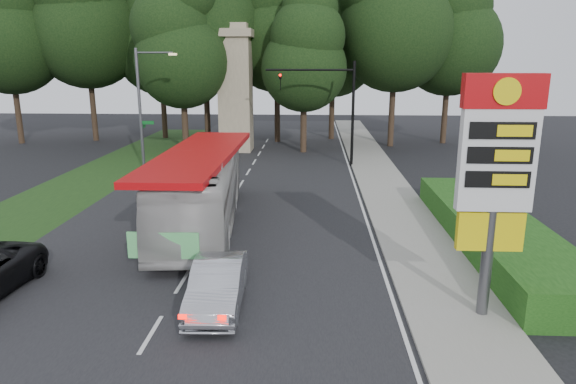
{
  "coord_description": "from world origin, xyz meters",
  "views": [
    {
      "loc": [
        4.3,
        -11.71,
        7.13
      ],
      "look_at": [
        3.34,
        7.65,
        2.2
      ],
      "focal_mm": 32.0,
      "sensor_mm": 36.0,
      "label": 1
    }
  ],
  "objects_px": {
    "streetlight_signs": "(143,104)",
    "gas_station_pylon": "(497,165)",
    "monument": "(236,88)",
    "transit_bus": "(201,189)",
    "sedan_silver": "(217,285)",
    "traffic_signal_mast": "(334,99)"
  },
  "relations": [
    {
      "from": "streetlight_signs",
      "to": "gas_station_pylon",
      "type": "bearing_deg",
      "value": -51.04
    },
    {
      "from": "monument",
      "to": "transit_bus",
      "type": "relative_size",
      "value": 0.83
    },
    {
      "from": "streetlight_signs",
      "to": "monument",
      "type": "xyz_separation_m",
      "value": [
        4.99,
        7.99,
        0.67
      ]
    },
    {
      "from": "streetlight_signs",
      "to": "sedan_silver",
      "type": "relative_size",
      "value": 1.9
    },
    {
      "from": "transit_bus",
      "to": "sedan_silver",
      "type": "relative_size",
      "value": 2.88
    },
    {
      "from": "streetlight_signs",
      "to": "transit_bus",
      "type": "distance_m",
      "value": 13.82
    },
    {
      "from": "streetlight_signs",
      "to": "monument",
      "type": "distance_m",
      "value": 9.44
    },
    {
      "from": "traffic_signal_mast",
      "to": "streetlight_signs",
      "type": "distance_m",
      "value": 12.83
    },
    {
      "from": "streetlight_signs",
      "to": "transit_bus",
      "type": "bearing_deg",
      "value": -62.01
    },
    {
      "from": "monument",
      "to": "sedan_silver",
      "type": "height_order",
      "value": "monument"
    },
    {
      "from": "streetlight_signs",
      "to": "sedan_silver",
      "type": "xyz_separation_m",
      "value": [
        8.49,
        -19.73,
        -3.75
      ]
    },
    {
      "from": "gas_station_pylon",
      "to": "monument",
      "type": "relative_size",
      "value": 0.68
    },
    {
      "from": "traffic_signal_mast",
      "to": "monument",
      "type": "distance_m",
      "value": 9.76
    },
    {
      "from": "gas_station_pylon",
      "to": "traffic_signal_mast",
      "type": "distance_m",
      "value": 22.29
    },
    {
      "from": "traffic_signal_mast",
      "to": "monument",
      "type": "height_order",
      "value": "monument"
    },
    {
      "from": "streetlight_signs",
      "to": "traffic_signal_mast",
      "type": "bearing_deg",
      "value": 8.92
    },
    {
      "from": "traffic_signal_mast",
      "to": "sedan_silver",
      "type": "xyz_separation_m",
      "value": [
        -4.18,
        -21.72,
        -3.98
      ]
    },
    {
      "from": "streetlight_signs",
      "to": "transit_bus",
      "type": "height_order",
      "value": "streetlight_signs"
    },
    {
      "from": "transit_bus",
      "to": "gas_station_pylon",
      "type": "bearing_deg",
      "value": -45.01
    },
    {
      "from": "streetlight_signs",
      "to": "sedan_silver",
      "type": "distance_m",
      "value": 21.8
    },
    {
      "from": "gas_station_pylon",
      "to": "transit_bus",
      "type": "relative_size",
      "value": 0.57
    },
    {
      "from": "monument",
      "to": "sedan_silver",
      "type": "bearing_deg",
      "value": -82.8
    }
  ]
}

